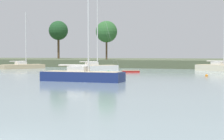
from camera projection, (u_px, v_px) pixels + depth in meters
name	position (u px, v px, depth m)	size (l,w,h in m)	color
far_shore_bank	(219.00, 63.00, 93.50)	(202.20, 48.17, 1.83)	#4C563D
sailboat_navy	(82.00, 79.00, 39.28)	(9.67, 3.26, 14.17)	navy
sailboat_sand	(23.00, 67.00, 75.62)	(7.10, 9.68, 13.11)	tan
dinghy_red	(131.00, 72.00, 58.72)	(3.33, 2.51, 0.57)	#B2231E
dinghy_grey	(83.00, 73.00, 54.80)	(3.29, 2.10, 0.56)	gray
sailboat_white	(94.00, 69.00, 67.55)	(8.00, 9.41, 15.73)	white
sailboat_cream	(220.00, 69.00, 64.48)	(9.69, 7.05, 15.22)	beige
mooring_buoy_green	(108.00, 72.00, 58.50)	(0.51, 0.51, 0.56)	#1E8C47
mooring_buoy_orange	(206.00, 76.00, 48.37)	(0.42, 0.42, 0.47)	orange
shore_tree_inland_b	(58.00, 31.00, 113.70)	(6.37, 6.37, 12.53)	brown
shore_tree_right	(107.00, 32.00, 85.95)	(5.41, 5.41, 9.76)	brown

